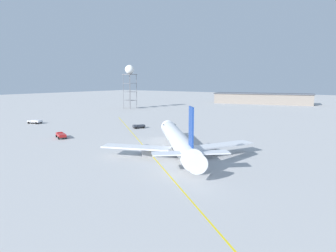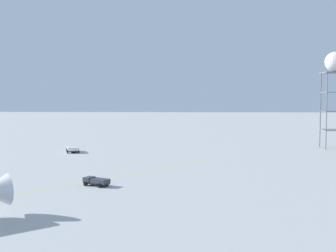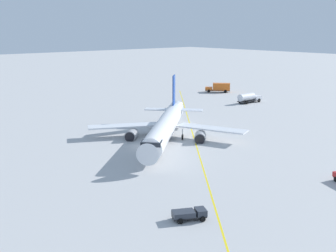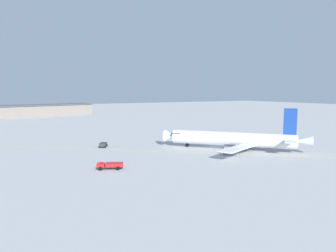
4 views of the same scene
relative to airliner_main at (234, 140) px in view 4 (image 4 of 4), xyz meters
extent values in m
plane|color=#B2B2B2|center=(-5.83, -1.18, -2.71)|extent=(600.00, 600.00, 0.00)
cylinder|color=white|center=(-0.39, -0.34, 0.18)|extent=(27.18, 24.56, 3.78)
cone|color=white|center=(-13.63, -11.99, 0.18)|extent=(4.62, 4.68, 3.59)
cone|color=white|center=(13.08, 11.51, 0.48)|extent=(5.13, 5.05, 3.21)
cube|color=black|center=(-11.98, -10.54, 1.03)|extent=(3.92, 4.00, 0.70)
ellipsoid|color=slate|center=(0.85, 0.74, -0.86)|extent=(11.13, 10.37, 2.08)
cube|color=#193D93|center=(10.47, 9.22, 5.41)|extent=(2.56, 2.29, 6.68)
cube|color=white|center=(12.89, 6.46, 0.94)|extent=(5.80, 6.09, 0.20)
cube|color=white|center=(8.05, 11.97, 0.94)|extent=(5.80, 6.09, 0.20)
cube|color=white|center=(7.67, -5.26, -0.48)|extent=(8.28, 14.55, 0.28)
cube|color=white|center=(-4.24, 8.27, -0.48)|extent=(14.20, 9.75, 0.28)
cylinder|color=gray|center=(4.65, -5.07, -1.87)|extent=(3.94, 3.85, 2.28)
cylinder|color=black|center=(3.39, -6.17, -1.87)|extent=(1.39, 1.55, 1.94)
cylinder|color=gray|center=(-4.44, 5.25, -1.87)|extent=(3.94, 3.85, 2.28)
cylinder|color=black|center=(-5.69, 4.15, -1.87)|extent=(1.39, 1.55, 1.94)
cylinder|color=#9EA0A5|center=(-9.77, -8.60, -1.32)|extent=(0.20, 0.20, 1.68)
cylinder|color=black|center=(-9.77, -8.60, -2.16)|extent=(1.02, 0.95, 1.10)
cylinder|color=#9EA0A5|center=(3.02, -1.73, -1.32)|extent=(0.20, 0.20, 1.68)
cylinder|color=black|center=(3.02, -1.73, -2.16)|extent=(1.02, 0.95, 1.10)
cylinder|color=#9EA0A5|center=(-1.33, 3.21, -1.32)|extent=(0.20, 0.20, 1.68)
cylinder|color=black|center=(-1.33, 3.21, -2.16)|extent=(1.02, 0.95, 1.10)
cube|color=#232326|center=(3.49, -36.00, -2.23)|extent=(3.64, 5.39, 0.20)
cube|color=red|center=(2.73, -37.65, -1.80)|extent=(2.36, 2.21, 0.65)
cube|color=black|center=(2.44, -38.27, -1.71)|extent=(1.46, 0.74, 0.36)
cube|color=red|center=(3.87, -35.20, -1.78)|extent=(3.15, 3.91, 0.70)
cube|color=red|center=(2.73, -37.65, -1.38)|extent=(1.44, 1.10, 0.16)
cylinder|color=black|center=(3.57, -38.05, -2.33)|extent=(0.57, 0.81, 0.76)
cylinder|color=black|center=(1.88, -37.26, -2.33)|extent=(0.57, 0.81, 0.76)
cylinder|color=black|center=(5.05, -34.88, -2.33)|extent=(0.57, 0.81, 0.76)
cylinder|color=black|center=(3.35, -34.09, -2.33)|extent=(0.57, 0.81, 0.76)
cube|color=#232326|center=(-21.54, -29.31, -2.29)|extent=(4.15, 3.12, 0.20)
cube|color=#2D333D|center=(-20.33, -29.96, -1.84)|extent=(1.83, 2.03, 0.70)
cube|color=black|center=(-19.89, -30.19, -1.73)|extent=(0.73, 1.28, 0.39)
cube|color=#2D333D|center=(-22.15, -28.98, -1.89)|extent=(3.05, 2.68, 0.60)
cylinder|color=black|center=(-19.93, -29.22, -2.39)|extent=(0.70, 0.55, 0.64)
cylinder|color=black|center=(-20.72, -30.70, -2.39)|extent=(0.70, 0.55, 0.64)
cylinder|color=black|center=(-22.26, -27.97, -2.39)|extent=(0.70, 0.55, 0.64)
cylinder|color=black|center=(-23.05, -29.45, -2.39)|extent=(0.70, 0.55, 0.64)
cube|color=gray|center=(-148.14, -28.03, 0.61)|extent=(27.53, 63.97, 6.63)
cube|color=#4C515B|center=(-148.14, -28.03, 4.17)|extent=(28.95, 65.39, 0.50)
cube|color=yellow|center=(5.10, -2.98, -2.70)|extent=(88.24, 104.71, 0.01)
camera|label=1|loc=(52.66, 33.73, 13.05)|focal=31.77mm
camera|label=2|loc=(-34.96, 36.99, 10.94)|focal=48.76mm
camera|label=3|loc=(-54.33, -63.18, 19.21)|focal=46.58mm
camera|label=4|loc=(63.08, -56.43, 13.19)|focal=33.27mm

